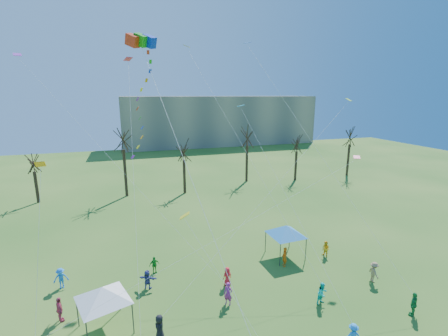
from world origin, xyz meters
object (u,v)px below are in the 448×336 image
object	(u,v)px
canopy_tent_white	(103,294)
canopy_tent_blue	(286,230)
distant_building	(220,120)
big_box_kite	(146,107)

from	to	relation	value
canopy_tent_white	canopy_tent_blue	size ratio (longest dim) A/B	0.96
distant_building	canopy_tent_blue	xyz separation A→B (m)	(-14.69, -70.67, -4.74)
canopy_tent_white	canopy_tent_blue	world-z (taller)	canopy_tent_white
distant_building	canopy_tent_blue	distance (m)	72.33
big_box_kite	canopy_tent_blue	world-z (taller)	big_box_kite
distant_building	big_box_kite	bearing A→B (deg)	-110.68
canopy_tent_white	canopy_tent_blue	distance (m)	17.18
big_box_kite	canopy_tent_blue	bearing A→B (deg)	8.02
distant_building	canopy_tent_white	bearing A→B (deg)	-112.26
canopy_tent_white	canopy_tent_blue	bearing A→B (deg)	17.67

